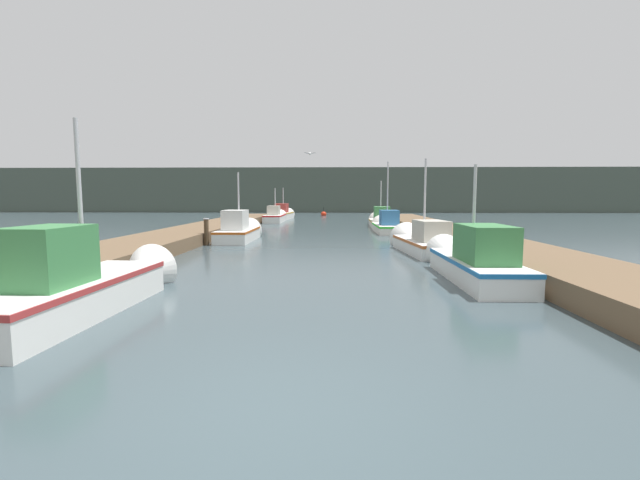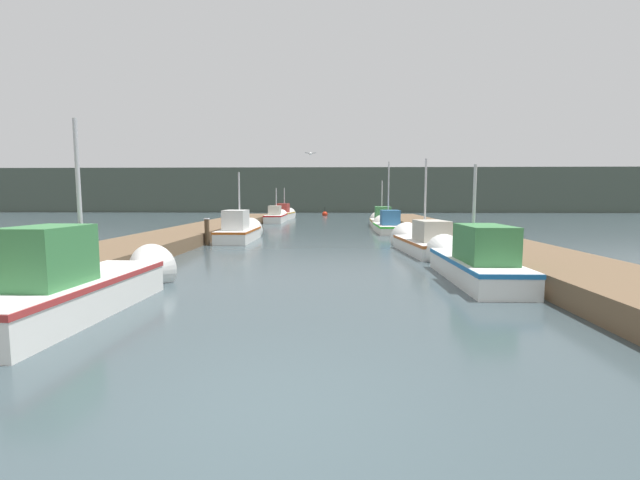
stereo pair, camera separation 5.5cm
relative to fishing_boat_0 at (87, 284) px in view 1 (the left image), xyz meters
The scene contains 16 objects.
ground_plane 5.60m from the fishing_boat_0, 43.13° to the right, with size 200.00×200.00×0.00m.
dock_left 12.44m from the fishing_boat_0, 101.61° to the left, with size 2.91×40.00×0.53m.
dock_right 16.18m from the fishing_boat_0, 48.86° to the left, with size 2.91×40.00×0.53m.
distant_shore_ridge 56.80m from the fishing_boat_0, 85.89° to the left, with size 120.00×16.00×5.93m.
fishing_boat_0 is the anchor object (origin of this frame).
fishing_boat_1 9.10m from the fishing_boat_0, 23.06° to the left, with size 1.37×5.49×3.33m.
fishing_boat_2 12.18m from the fishing_boat_0, 47.64° to the left, with size 2.00×5.16×4.08m.
fishing_boat_3 13.09m from the fishing_boat_0, 89.60° to the left, with size 1.53×4.83×3.73m.
fishing_boat_4 19.96m from the fishing_boat_0, 66.42° to the left, with size 1.50×5.20×4.65m.
fishing_boat_5 25.24m from the fishing_boat_0, 70.99° to the left, with size 1.76×6.58×3.78m.
fishing_boat_6 28.33m from the fishing_boat_0, 90.27° to the left, with size 1.43×5.70×3.19m.
fishing_boat_7 32.89m from the fishing_boat_0, 89.99° to the left, with size 1.87×4.43×3.32m.
mooring_piling_0 10.85m from the fishing_boat_0, 94.78° to the left, with size 0.24×0.24×1.21m.
mooring_piling_1 30.36m from the fishing_boat_0, 72.13° to the left, with size 0.31×0.31×1.06m.
channel_buoy 40.02m from the fishing_boat_0, 84.68° to the left, with size 0.61×0.61×1.11m.
seagull_lead 14.28m from the fishing_boat_0, 75.02° to the left, with size 0.56×0.30×0.12m.
Camera 1 is at (0.59, -4.07, 2.18)m, focal length 24.00 mm.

